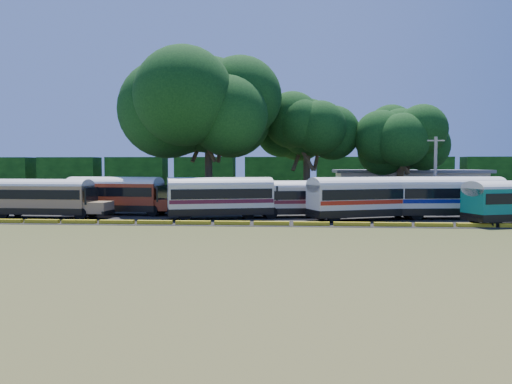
# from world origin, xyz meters

# --- Properties ---
(ground) EXTENTS (160.00, 160.00, 0.00)m
(ground) POSITION_xyz_m (0.00, 0.00, 0.00)
(ground) COLOR #2D4416
(ground) RESTS_ON ground
(asphalt_strip) EXTENTS (64.00, 24.00, 0.02)m
(asphalt_strip) POSITION_xyz_m (1.00, 12.00, 0.01)
(asphalt_strip) COLOR black
(asphalt_strip) RESTS_ON ground
(curb) EXTENTS (53.70, 0.45, 0.30)m
(curb) POSITION_xyz_m (-0.00, 1.00, 0.15)
(curb) COLOR gold
(curb) RESTS_ON ground
(terminal_building) EXTENTS (19.00, 9.00, 4.00)m
(terminal_building) POSITION_xyz_m (18.00, 30.00, 2.03)
(terminal_building) COLOR silver
(terminal_building) RESTS_ON ground
(treeline_backdrop) EXTENTS (130.00, 4.00, 6.00)m
(treeline_backdrop) POSITION_xyz_m (0.00, 48.00, 3.00)
(treeline_backdrop) COLOR black
(treeline_backdrop) RESTS_ON ground
(bus_beige) EXTENTS (10.34, 2.92, 3.37)m
(bus_beige) POSITION_xyz_m (-18.27, 4.91, 1.93)
(bus_beige) COLOR black
(bus_beige) RESTS_ON ground
(bus_red) EXTENTS (10.86, 3.83, 3.49)m
(bus_red) POSITION_xyz_m (-13.05, 8.23, 2.00)
(bus_red) COLOR black
(bus_red) RESTS_ON ground
(bus_cream_west) EXTENTS (11.06, 5.60, 3.54)m
(bus_cream_west) POSITION_xyz_m (-2.83, 5.38, 2.00)
(bus_cream_west) COLOR black
(bus_cream_west) RESTS_ON ground
(bus_cream_east) EXTENTS (10.09, 4.43, 3.22)m
(bus_cream_east) POSITION_xyz_m (2.08, 6.79, 1.82)
(bus_cream_east) COLOR black
(bus_cream_east) RESTS_ON ground
(bus_white_red) EXTENTS (11.10, 6.62, 3.59)m
(bus_white_red) POSITION_xyz_m (9.00, 5.13, 2.03)
(bus_white_red) COLOR black
(bus_white_red) RESTS_ON ground
(bus_white_blue) EXTENTS (11.20, 4.18, 3.59)m
(bus_white_blue) POSITION_xyz_m (16.49, 6.90, 2.03)
(bus_white_blue) COLOR black
(bus_white_blue) RESTS_ON ground
(tree_west) EXTENTS (14.01, 14.01, 16.15)m
(tree_west) POSITION_xyz_m (-5.98, 16.53, 10.99)
(tree_west) COLOR #392D1C
(tree_west) RESTS_ON ground
(tree_center) EXTENTS (9.08, 9.08, 12.29)m
(tree_center) POSITION_xyz_m (4.66, 21.74, 8.90)
(tree_center) COLOR #392D1C
(tree_center) RESTS_ON ground
(tree_east) EXTENTS (8.33, 8.33, 11.09)m
(tree_east) POSITION_xyz_m (15.37, 21.93, 7.98)
(tree_east) COLOR #392D1C
(tree_east) RESTS_ON ground
(utility_pole) EXTENTS (1.60, 0.30, 7.26)m
(utility_pole) POSITION_xyz_m (16.56, 11.99, 3.74)
(utility_pole) COLOR gray
(utility_pole) RESTS_ON ground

